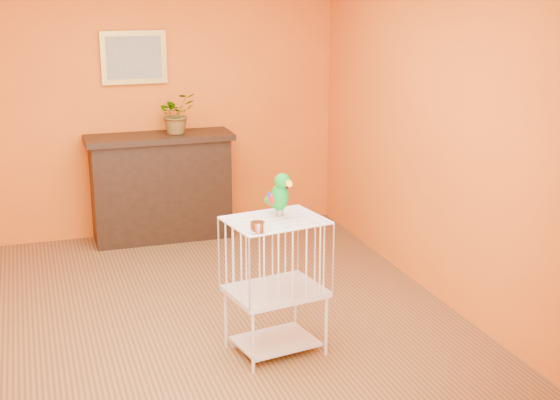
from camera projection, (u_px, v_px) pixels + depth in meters
name	position (u px, v px, depth m)	size (l,w,h in m)	color
ground	(188.00, 321.00, 5.81)	(4.50, 4.50, 0.00)	brown
room_shell	(180.00, 110.00, 5.38)	(4.50, 4.50, 4.50)	orange
console_cabinet	(161.00, 187.00, 7.56)	(1.40, 0.50, 1.04)	black
potted_plant	(176.00, 118.00, 7.44)	(0.35, 0.39, 0.30)	#26722D
framed_picture	(134.00, 57.00, 7.37)	(0.62, 0.04, 0.50)	#AF903E
birdcage	(275.00, 284.00, 5.20)	(0.68, 0.57, 0.94)	silver
feed_cup	(258.00, 227.00, 4.81)	(0.09, 0.09, 0.06)	silver
parrot	(280.00, 194.00, 5.12)	(0.16, 0.27, 0.30)	#59544C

